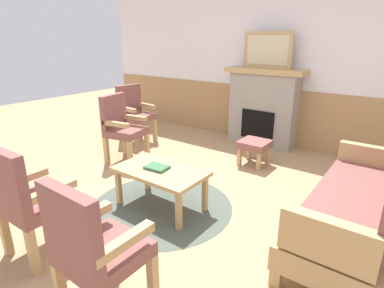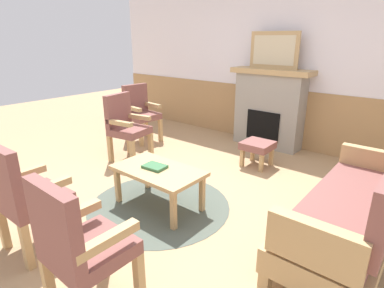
# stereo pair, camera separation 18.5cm
# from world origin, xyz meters

# --- Properties ---
(ground_plane) EXTENTS (14.00, 14.00, 0.00)m
(ground_plane) POSITION_xyz_m (0.00, 0.00, 0.00)
(ground_plane) COLOR tan
(wall_back) EXTENTS (7.20, 0.14, 2.70)m
(wall_back) POSITION_xyz_m (0.00, 2.60, 1.31)
(wall_back) COLOR white
(wall_back) RESTS_ON ground_plane
(fireplace) EXTENTS (1.30, 0.44, 1.28)m
(fireplace) POSITION_xyz_m (0.00, 2.35, 0.65)
(fireplace) COLOR gray
(fireplace) RESTS_ON ground_plane
(framed_picture) EXTENTS (0.80, 0.04, 0.56)m
(framed_picture) POSITION_xyz_m (0.00, 2.35, 1.56)
(framed_picture) COLOR tan
(framed_picture) RESTS_ON fireplace
(couch) EXTENTS (0.70, 1.80, 0.98)m
(couch) POSITION_xyz_m (1.82, 0.25, 0.40)
(couch) COLOR tan
(couch) RESTS_ON ground_plane
(coffee_table) EXTENTS (0.96, 0.56, 0.44)m
(coffee_table) POSITION_xyz_m (0.03, -0.25, 0.39)
(coffee_table) COLOR tan
(coffee_table) RESTS_ON ground_plane
(round_rug) EXTENTS (1.53, 1.53, 0.01)m
(round_rug) POSITION_xyz_m (0.03, -0.25, 0.00)
(round_rug) COLOR #4C564C
(round_rug) RESTS_ON ground_plane
(book_on_table) EXTENTS (0.25, 0.19, 0.03)m
(book_on_table) POSITION_xyz_m (-0.01, -0.25, 0.46)
(book_on_table) COLOR #33663D
(book_on_table) RESTS_ON coffee_table
(footstool) EXTENTS (0.40, 0.40, 0.36)m
(footstool) POSITION_xyz_m (0.31, 1.43, 0.28)
(footstool) COLOR tan
(footstool) RESTS_ON ground_plane
(armchair_near_fireplace) EXTENTS (0.55, 0.55, 0.98)m
(armchair_near_fireplace) POSITION_xyz_m (-1.33, 0.43, 0.54)
(armchair_near_fireplace) COLOR tan
(armchair_near_fireplace) RESTS_ON ground_plane
(armchair_by_window_left) EXTENTS (0.52, 0.52, 0.98)m
(armchair_by_window_left) POSITION_xyz_m (-1.87, 1.19, 0.54)
(armchair_by_window_left) COLOR tan
(armchair_by_window_left) RESTS_ON ground_plane
(armchair_front_left) EXTENTS (0.49, 0.49, 0.98)m
(armchair_front_left) POSITION_xyz_m (-0.29, -1.46, 0.54)
(armchair_front_left) COLOR tan
(armchair_front_left) RESTS_ON ground_plane
(armchair_front_center) EXTENTS (0.48, 0.48, 0.98)m
(armchair_front_center) POSITION_xyz_m (0.64, -1.53, 0.54)
(armchair_front_center) COLOR tan
(armchair_front_center) RESTS_ON ground_plane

